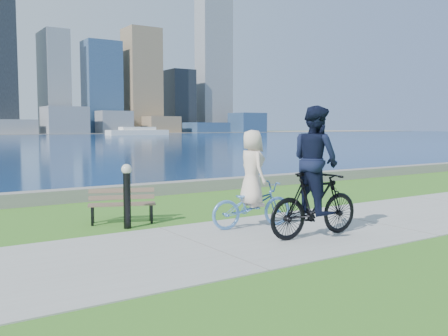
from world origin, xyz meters
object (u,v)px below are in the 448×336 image
(bollard_lamp, at_px, (127,192))
(cyclist_man, at_px, (315,182))
(cyclist_woman, at_px, (252,191))
(park_bench, at_px, (122,202))

(bollard_lamp, distance_m, cyclist_man, 3.67)
(bollard_lamp, xyz_separation_m, cyclist_man, (2.52, -2.65, 0.28))
(bollard_lamp, bearing_deg, cyclist_woman, -33.14)
(park_bench, distance_m, cyclist_woman, 2.78)
(park_bench, bearing_deg, cyclist_man, -32.99)
(park_bench, height_order, cyclist_man, cyclist_man)
(park_bench, xyz_separation_m, bollard_lamp, (-0.14, -0.63, 0.30))
(cyclist_woman, xyz_separation_m, cyclist_man, (0.45, -1.30, 0.28))
(cyclist_woman, bearing_deg, cyclist_man, -151.73)
(bollard_lamp, height_order, cyclist_woman, cyclist_woman)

